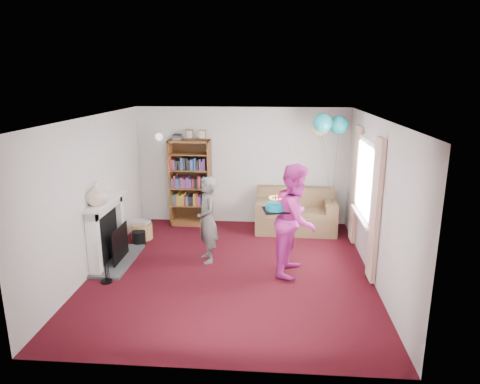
# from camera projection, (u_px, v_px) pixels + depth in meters

# --- Properties ---
(ground) EXTENTS (5.00, 5.00, 0.00)m
(ground) POSITION_uv_depth(u_px,v_px,m) (231.00, 270.00, 7.08)
(ground) COLOR black
(ground) RESTS_ON ground
(wall_back) EXTENTS (4.50, 0.02, 2.50)m
(wall_back) POSITION_uv_depth(u_px,v_px,m) (242.00, 166.00, 9.17)
(wall_back) COLOR silver
(wall_back) RESTS_ON ground
(wall_left) EXTENTS (0.02, 5.00, 2.50)m
(wall_left) POSITION_uv_depth(u_px,v_px,m) (92.00, 195.00, 6.92)
(wall_left) COLOR silver
(wall_left) RESTS_ON ground
(wall_right) EXTENTS (0.02, 5.00, 2.50)m
(wall_right) POSITION_uv_depth(u_px,v_px,m) (377.00, 201.00, 6.59)
(wall_right) COLOR silver
(wall_right) RESTS_ON ground
(ceiling) EXTENTS (4.50, 5.00, 0.01)m
(ceiling) POSITION_uv_depth(u_px,v_px,m) (230.00, 117.00, 6.43)
(ceiling) COLOR white
(ceiling) RESTS_ON wall_back
(fireplace) EXTENTS (0.55, 1.80, 1.12)m
(fireplace) POSITION_uv_depth(u_px,v_px,m) (110.00, 234.00, 7.28)
(fireplace) COLOR #3F3F42
(fireplace) RESTS_ON ground
(window_bay) EXTENTS (0.14, 2.02, 2.20)m
(window_bay) POSITION_uv_depth(u_px,v_px,m) (365.00, 193.00, 7.18)
(window_bay) COLOR white
(window_bay) RESTS_ON ground
(wall_sconce) EXTENTS (0.16, 0.23, 0.16)m
(wall_sconce) POSITION_uv_depth(u_px,v_px,m) (159.00, 137.00, 9.00)
(wall_sconce) COLOR gold
(wall_sconce) RESTS_ON ground
(bookcase) EXTENTS (0.87, 0.42, 2.04)m
(bookcase) POSITION_uv_depth(u_px,v_px,m) (191.00, 183.00, 9.14)
(bookcase) COLOR #472B14
(bookcase) RESTS_ON ground
(sofa) EXTENTS (1.63, 0.86, 0.86)m
(sofa) POSITION_uv_depth(u_px,v_px,m) (296.00, 215.00, 8.90)
(sofa) COLOR brown
(sofa) RESTS_ON ground
(wicker_basket) EXTENTS (0.42, 0.42, 0.37)m
(wicker_basket) POSITION_uv_depth(u_px,v_px,m) (142.00, 231.00, 8.43)
(wicker_basket) COLOR #AA844F
(wicker_basket) RESTS_ON ground
(person_striped) EXTENTS (0.54, 0.64, 1.49)m
(person_striped) POSITION_uv_depth(u_px,v_px,m) (207.00, 220.00, 7.27)
(person_striped) COLOR black
(person_striped) RESTS_ON ground
(person_magenta) EXTENTS (0.87, 1.01, 1.80)m
(person_magenta) POSITION_uv_depth(u_px,v_px,m) (296.00, 219.00, 6.80)
(person_magenta) COLOR #C52792
(person_magenta) RESTS_ON ground
(birthday_cake) EXTENTS (0.39, 0.39, 0.22)m
(birthday_cake) POSITION_uv_depth(u_px,v_px,m) (276.00, 207.00, 6.68)
(birthday_cake) COLOR black
(birthday_cake) RESTS_ON ground
(balloons) EXTENTS (0.69, 0.74, 1.81)m
(balloons) POSITION_uv_depth(u_px,v_px,m) (327.00, 125.00, 8.08)
(balloons) COLOR #3F3F3F
(balloons) RESTS_ON ground
(mantel_vase) EXTENTS (0.47, 0.47, 0.38)m
(mantel_vase) POSITION_uv_depth(u_px,v_px,m) (96.00, 193.00, 6.75)
(mantel_vase) COLOR beige
(mantel_vase) RESTS_ON fireplace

